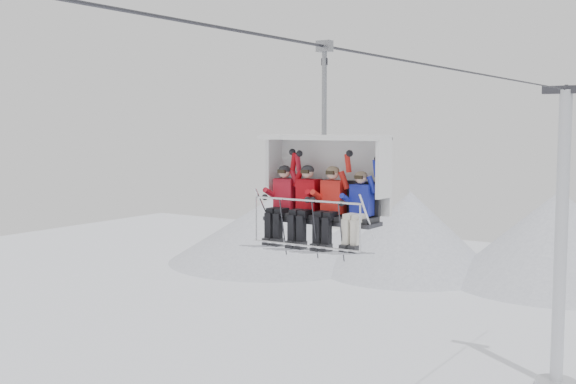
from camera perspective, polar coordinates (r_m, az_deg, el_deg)
The scene contains 7 objects.
lift_tower_right at distance 34.35m, azimuth 20.72°, elevation -5.07°, with size 2.00×1.80×13.48m.
haul_cable at distance 13.31m, azimuth 0.00°, elevation 11.94°, with size 0.06×0.06×50.00m, color #323238.
chairlift_carrier at distance 14.47m, azimuth 3.12°, elevation 1.16°, with size 2.57×1.17×3.98m.
skier_far_left at distance 14.72m, azimuth -0.44°, elevation -0.65°, with size 0.43×1.69×1.70m.
skier_center_left at distance 14.42m, azimuth 1.41°, elevation -0.74°, with size 0.44×1.69×1.73m.
skier_center_right at distance 14.13m, azimuth 3.40°, elevation -0.88°, with size 0.44×1.69×1.73m.
skier_far_right at distance 13.82m, azimuth 5.62°, elevation -1.17°, with size 0.41×1.69×1.62m.
Camera 1 is at (7.27, -11.04, 11.76)m, focal length 45.00 mm.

